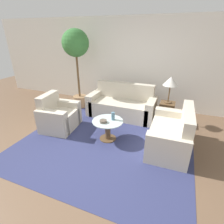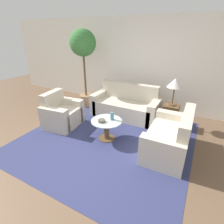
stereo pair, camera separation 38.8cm
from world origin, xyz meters
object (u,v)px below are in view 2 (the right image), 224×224
at_px(coffee_table, 107,127).
at_px(bowl, 102,121).
at_px(armchair, 61,114).
at_px(loveseat, 171,139).
at_px(sofa_main, 126,106).
at_px(table_lamp, 175,84).
at_px(vase, 112,116).
at_px(potted_plant, 83,51).

bearing_deg(coffee_table, bowl, -116.84).
bearing_deg(armchair, bowl, -102.10).
xyz_separation_m(loveseat, bowl, (-1.39, -0.30, 0.19)).
bearing_deg(sofa_main, table_lamp, 0.02).
bearing_deg(loveseat, vase, -86.33).
bearing_deg(vase, loveseat, 4.71).
height_order(table_lamp, vase, table_lamp).
height_order(coffee_table, table_lamp, table_lamp).
xyz_separation_m(sofa_main, potted_plant, (-1.45, 0.13, 1.38)).
relative_size(potted_plant, bowl, 14.93).
relative_size(armchair, table_lamp, 1.44).
distance_m(sofa_main, bowl, 1.41).
bearing_deg(table_lamp, potted_plant, 177.30).
height_order(armchair, vase, armchair).
bearing_deg(sofa_main, loveseat, -37.37).
bearing_deg(sofa_main, potted_plant, 175.05).
distance_m(loveseat, coffee_table, 1.35).
distance_m(sofa_main, loveseat, 1.81).
xyz_separation_m(sofa_main, coffee_table, (0.11, -1.29, -0.00)).
relative_size(table_lamp, bowl, 4.33).
xyz_separation_m(loveseat, vase, (-1.24, -0.10, 0.25)).
bearing_deg(armchair, sofa_main, -50.11).
distance_m(sofa_main, potted_plant, 2.01).
height_order(sofa_main, bowl, sofa_main).
bearing_deg(table_lamp, loveseat, -77.93).
bearing_deg(potted_plant, armchair, -80.64).
height_order(loveseat, coffee_table, loveseat).
height_order(potted_plant, bowl, potted_plant).
height_order(armchair, bowl, armchair).
relative_size(vase, bowl, 1.13).
distance_m(potted_plant, bowl, 2.45).
bearing_deg(bowl, table_lamp, 50.44).
bearing_deg(table_lamp, coffee_table, -130.46).
bearing_deg(loveseat, sofa_main, -128.41).
xyz_separation_m(armchair, bowl, (1.27, -0.14, 0.19)).
bearing_deg(vase, table_lamp, 50.02).
bearing_deg(armchair, coffee_table, -97.23).
xyz_separation_m(armchair, loveseat, (2.66, 0.16, 0.00)).
bearing_deg(potted_plant, loveseat, -22.98).
height_order(loveseat, potted_plant, potted_plant).
relative_size(sofa_main, potted_plant, 0.81).
distance_m(sofa_main, armchair, 1.75).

